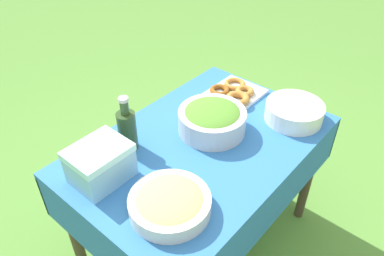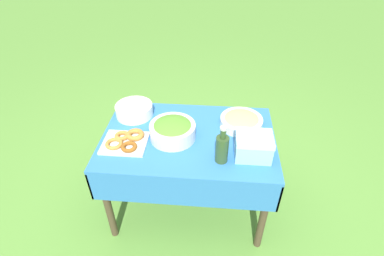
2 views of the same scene
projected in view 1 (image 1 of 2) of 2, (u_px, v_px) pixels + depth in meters
name	position (u px, v px, depth m)	size (l,w,h in m)	color
ground_plane	(199.00, 240.00, 2.04)	(14.00, 14.00, 0.00)	#568C38
picnic_table	(201.00, 161.00, 1.68)	(1.15, 0.77, 0.69)	#2D6BB2
salad_bowl	(212.00, 119.00, 1.65)	(0.30, 0.30, 0.12)	silver
pasta_bowl	(170.00, 203.00, 1.30)	(0.29, 0.29, 0.08)	silver
donut_platter	(234.00, 93.00, 1.90)	(0.28, 0.27, 0.05)	silver
plate_stack	(294.00, 112.00, 1.73)	(0.27, 0.27, 0.08)	white
olive_oil_bottle	(127.00, 129.00, 1.54)	(0.08, 0.08, 0.25)	#2D4723
cooler_box	(100.00, 163.00, 1.41)	(0.22, 0.18, 0.15)	#8CC6E5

